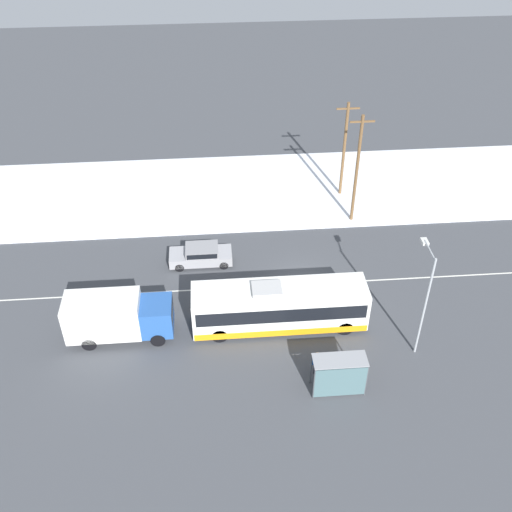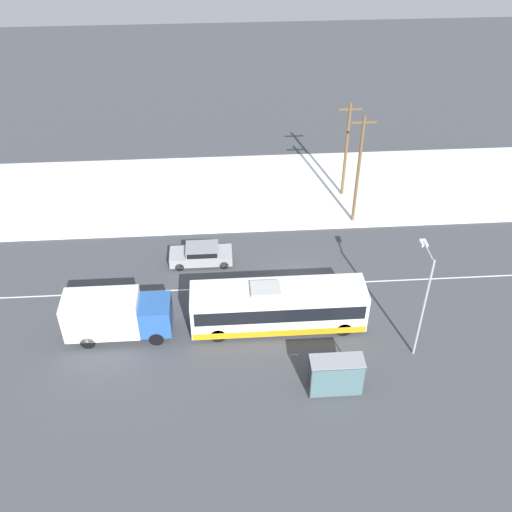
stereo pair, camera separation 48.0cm
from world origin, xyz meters
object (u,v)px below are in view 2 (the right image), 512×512
(box_truck, at_px, (115,315))
(sedan_car, at_px, (201,254))
(city_bus, at_px, (278,307))
(utility_pole_roadside, at_px, (358,169))
(utility_pole_snowlot, at_px, (346,149))
(bus_shelter, at_px, (337,373))
(pedestrian_at_stop, at_px, (315,361))
(streetlamp, at_px, (424,293))

(box_truck, bearing_deg, sedan_car, 53.28)
(city_bus, distance_m, utility_pole_roadside, 13.57)
(utility_pole_snowlot, bearing_deg, bus_shelter, -101.39)
(pedestrian_at_stop, xyz_separation_m, streetlamp, (6.19, 1.63, 3.42))
(bus_shelter, bearing_deg, sedan_car, 121.05)
(bus_shelter, bearing_deg, city_bus, 115.16)
(pedestrian_at_stop, xyz_separation_m, bus_shelter, (0.97, -1.51, 0.64))
(city_bus, bearing_deg, box_truck, -179.16)
(streetlamp, bearing_deg, bus_shelter, -149.04)
(pedestrian_at_stop, xyz_separation_m, utility_pole_snowlot, (5.16, 19.31, 3.22))
(city_bus, distance_m, box_truck, 9.93)
(city_bus, height_order, box_truck, city_bus)
(sedan_car, relative_size, pedestrian_at_stop, 2.60)
(city_bus, height_order, streetlamp, streetlamp)
(box_truck, xyz_separation_m, streetlamp, (17.83, -2.40, 2.81))
(box_truck, xyz_separation_m, sedan_car, (5.13, 6.87, -0.88))
(utility_pole_snowlot, bearing_deg, pedestrian_at_stop, -104.96)
(utility_pole_snowlot, bearing_deg, city_bus, -114.41)
(sedan_car, distance_m, utility_pole_roadside, 13.20)
(city_bus, height_order, bus_shelter, city_bus)
(utility_pole_roadside, bearing_deg, box_truck, -146.16)
(pedestrian_at_stop, xyz_separation_m, utility_pole_roadside, (5.30, 15.39, 3.59))
(streetlamp, height_order, utility_pole_snowlot, utility_pole_snowlot)
(streetlamp, bearing_deg, utility_pole_snowlot, 93.35)
(sedan_car, xyz_separation_m, pedestrian_at_stop, (6.51, -10.91, 0.27))
(box_truck, distance_m, sedan_car, 8.62)
(city_bus, height_order, utility_pole_snowlot, utility_pole_snowlot)
(bus_shelter, bearing_deg, pedestrian_at_stop, 122.67)
(pedestrian_at_stop, bearing_deg, sedan_car, 120.82)
(sedan_car, bearing_deg, utility_pole_roadside, -159.22)
(streetlamp, bearing_deg, sedan_car, 143.85)
(utility_pole_roadside, bearing_deg, bus_shelter, -104.38)
(box_truck, xyz_separation_m, utility_pole_snowlot, (16.80, 15.27, 2.60))
(streetlamp, height_order, utility_pole_roadside, utility_pole_roadside)
(pedestrian_at_stop, relative_size, utility_pole_roadside, 0.19)
(streetlamp, relative_size, utility_pole_snowlot, 0.87)
(box_truck, height_order, sedan_car, box_truck)
(city_bus, bearing_deg, bus_shelter, -64.84)
(pedestrian_at_stop, height_order, utility_pole_snowlot, utility_pole_snowlot)
(pedestrian_at_stop, bearing_deg, city_bus, 112.19)
(utility_pole_roadside, bearing_deg, streetlamp, -86.27)
(box_truck, bearing_deg, utility_pole_snowlot, 42.28)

